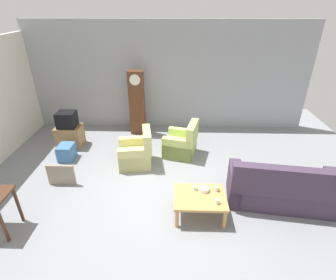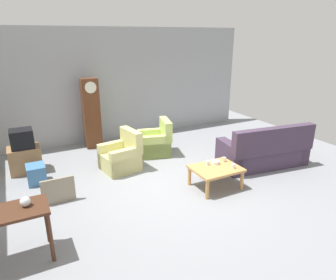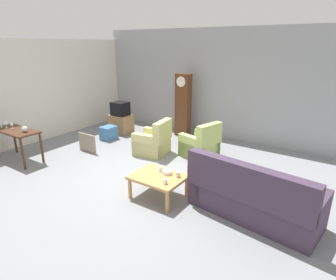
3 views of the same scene
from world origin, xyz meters
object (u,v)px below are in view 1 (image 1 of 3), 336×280
object	(u,v)px
tv_stand_cabinet	(70,136)
grandfather_clock	(137,103)
armchair_olive_near	(137,153)
framed_picture_leaning	(61,175)
cup_blue_rimmed	(195,188)
storage_box_blue	(67,152)
tv_crt	(67,119)
couch_floral	(283,190)
coffee_table_wood	(200,199)
cup_white_porcelain	(217,201)
cup_cream_tall	(217,189)
bowl_white_stacked	(204,189)
armchair_olive_far	(182,144)

from	to	relation	value
tv_stand_cabinet	grandfather_clock	bearing A→B (deg)	26.31
armchair_olive_near	grandfather_clock	bearing A→B (deg)	96.32
framed_picture_leaning	cup_blue_rimmed	world-z (taller)	cup_blue_rimmed
storage_box_blue	cup_blue_rimmed	size ratio (longest dim) A/B	5.23
tv_stand_cabinet	storage_box_blue	bearing A→B (deg)	-77.54
grandfather_clock	tv_crt	bearing A→B (deg)	-153.69
couch_floral	coffee_table_wood	xyz separation A→B (m)	(-1.66, -0.34, 0.02)
framed_picture_leaning	storage_box_blue	size ratio (longest dim) A/B	1.36
tv_crt	cup_white_porcelain	xyz separation A→B (m)	(3.69, -2.80, -0.32)
tv_stand_cabinet	cup_white_porcelain	distance (m)	4.64
cup_cream_tall	cup_blue_rimmed	bearing A→B (deg)	177.74
coffee_table_wood	bowl_white_stacked	xyz separation A→B (m)	(0.09, 0.16, 0.10)
couch_floral	tv_stand_cabinet	distance (m)	5.56
tv_stand_cabinet	framed_picture_leaning	xyz separation A→B (m)	(0.45, -1.78, -0.05)
framed_picture_leaning	cup_blue_rimmed	distance (m)	2.96
armchair_olive_near	cup_white_porcelain	distance (m)	2.56
armchair_olive_near	cup_blue_rimmed	distance (m)	2.04
armchair_olive_far	cup_blue_rimmed	size ratio (longest dim) A/B	11.33
cup_white_porcelain	cup_cream_tall	distance (m)	0.35
armchair_olive_near	tv_stand_cabinet	size ratio (longest dim) A/B	1.35
couch_floral	grandfather_clock	distance (m)	4.59
armchair_olive_near	cup_cream_tall	distance (m)	2.34
tv_crt	tv_stand_cabinet	bearing A→B (deg)	0.00
armchair_olive_near	coffee_table_wood	distance (m)	2.23
couch_floral	cup_white_porcelain	bearing A→B (deg)	-158.98
armchair_olive_near	tv_crt	xyz separation A→B (m)	(-1.99, 0.90, 0.49)
storage_box_blue	cup_cream_tall	bearing A→B (deg)	-25.88
grandfather_clock	bowl_white_stacked	size ratio (longest dim) A/B	10.52
couch_floral	tv_stand_cabinet	world-z (taller)	couch_floral
cup_cream_tall	bowl_white_stacked	distance (m)	0.23
tv_stand_cabinet	cup_blue_rimmed	xyz separation A→B (m)	(3.33, -2.44, 0.19)
tv_stand_cabinet	framed_picture_leaning	size ratio (longest dim) A/B	1.13
tv_stand_cabinet	bowl_white_stacked	size ratio (longest dim) A/B	3.74
cup_white_porcelain	bowl_white_stacked	distance (m)	0.39
armchair_olive_near	coffee_table_wood	size ratio (longest dim) A/B	0.96
armchair_olive_near	tv_stand_cabinet	bearing A→B (deg)	155.60
grandfather_clock	cup_cream_tall	xyz separation A→B (m)	(1.94, -3.34, -0.47)
framed_picture_leaning	bowl_white_stacked	world-z (taller)	bowl_white_stacked
couch_floral	storage_box_blue	bearing A→B (deg)	162.38
armchair_olive_near	bowl_white_stacked	size ratio (longest dim) A/B	5.07
couch_floral	tv_crt	size ratio (longest dim) A/B	4.58
couch_floral	cup_cream_tall	xyz separation A→B (m)	(-1.33, -0.18, 0.13)
framed_picture_leaning	storage_box_blue	bearing A→B (deg)	105.35
coffee_table_wood	couch_floral	bearing A→B (deg)	11.68
armchair_olive_far	tv_stand_cabinet	world-z (taller)	armchair_olive_far
coffee_table_wood	tv_stand_cabinet	bearing A→B (deg)	142.46
couch_floral	tv_stand_cabinet	xyz separation A→B (m)	(-5.07, 2.28, -0.06)
armchair_olive_far	coffee_table_wood	world-z (taller)	armchair_olive_far
armchair_olive_far	cup_cream_tall	distance (m)	2.16
tv_crt	cup_white_porcelain	world-z (taller)	tv_crt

